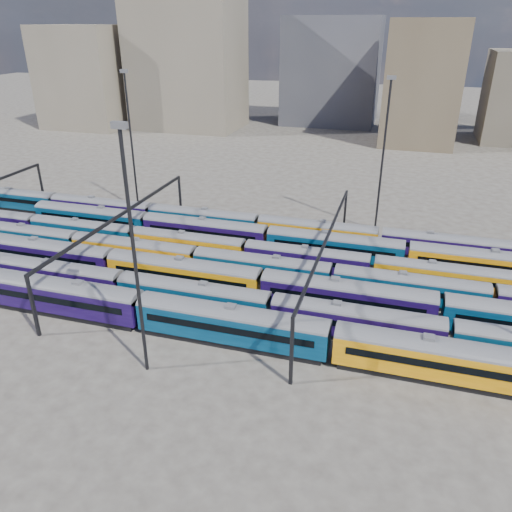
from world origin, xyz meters
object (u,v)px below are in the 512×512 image
(rake_0, at_px, (232,321))
(mast_2, at_px, (133,248))
(rake_1, at_px, (356,319))
(rake_2, at_px, (184,271))

(rake_0, xyz_separation_m, mast_2, (-7.03, -7.00, 11.06))
(rake_1, relative_size, mast_2, 5.46)
(rake_1, xyz_separation_m, mast_2, (-20.29, -12.00, 11.39))
(rake_0, bearing_deg, rake_1, 20.67)
(rake_1, bearing_deg, rake_0, -159.33)
(rake_0, height_order, mast_2, mast_2)
(rake_2, relative_size, mast_2, 5.95)
(rake_0, height_order, rake_2, rake_0)
(rake_0, xyz_separation_m, rake_2, (-10.29, 10.00, -0.09))
(rake_0, xyz_separation_m, rake_1, (13.26, 5.00, -0.33))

